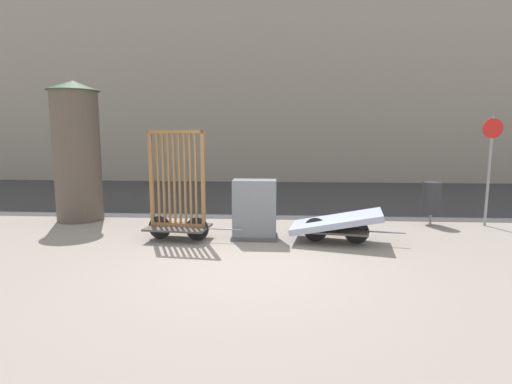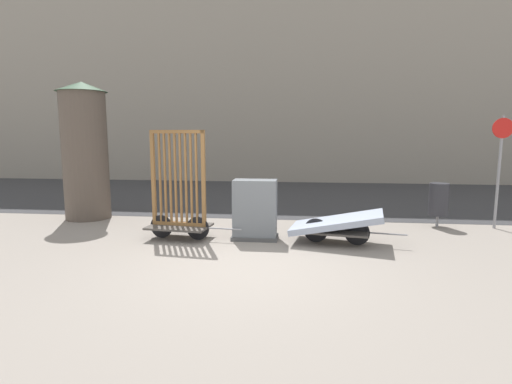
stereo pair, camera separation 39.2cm
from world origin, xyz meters
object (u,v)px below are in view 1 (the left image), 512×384
trash_bin (432,198)px  advertising_column (77,151)px  bike_cart_with_bedframe (178,203)px  bike_cart_with_mattress (336,223)px  utility_cabinet (255,212)px  sign_post (490,159)px

trash_bin → advertising_column: (-8.57, -0.00, 1.09)m
bike_cart_with_bedframe → bike_cart_with_mattress: bearing=6.1°
utility_cabinet → trash_bin: 4.37m
trash_bin → sign_post: (1.25, -0.01, 0.93)m
utility_cabinet → sign_post: (5.33, 1.58, 1.01)m
bike_cart_with_bedframe → advertising_column: 3.57m
utility_cabinet → sign_post: size_ratio=0.48×
bike_cart_with_mattress → advertising_column: size_ratio=0.66×
trash_bin → bike_cart_with_bedframe: bearing=-162.7°
bike_cart_with_bedframe → utility_cabinet: (1.54, 0.16, -0.19)m
sign_post → advertising_column: advertising_column is taller
utility_cabinet → trash_bin: size_ratio=1.20×
bike_cart_with_bedframe → sign_post: 7.13m
bike_cart_with_bedframe → trash_bin: bearing=23.3°
bike_cart_with_bedframe → bike_cart_with_mattress: bike_cart_with_bedframe is taller
bike_cart_with_bedframe → bike_cart_with_mattress: 3.19m
bike_cart_with_bedframe → trash_bin: (5.61, 1.74, -0.11)m
bike_cart_with_mattress → trash_bin: (2.45, 1.74, 0.25)m
bike_cart_with_bedframe → advertising_column: size_ratio=0.65×
bike_cart_with_mattress → utility_cabinet: size_ratio=1.84×
sign_post → advertising_column: bearing=180.0°
sign_post → bike_cart_with_mattress: bearing=-154.9°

